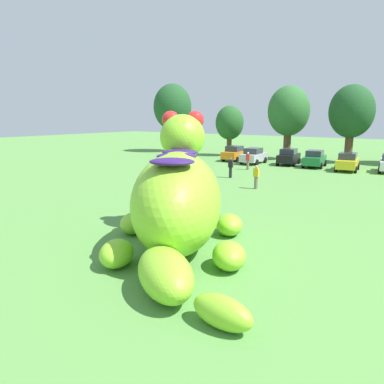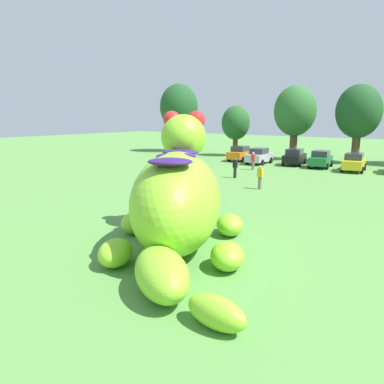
% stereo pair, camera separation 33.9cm
% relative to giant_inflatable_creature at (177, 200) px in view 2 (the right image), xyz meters
% --- Properties ---
extents(ground_plane, '(160.00, 160.00, 0.00)m').
position_rel_giant_inflatable_creature_xyz_m(ground_plane, '(-0.68, 0.94, -1.97)').
color(ground_plane, '#568E42').
extents(giant_inflatable_creature, '(8.98, 8.75, 5.39)m').
position_rel_giant_inflatable_creature_xyz_m(giant_inflatable_creature, '(0.00, 0.00, 0.00)').
color(giant_inflatable_creature, '#8CD12D').
rests_on(giant_inflatable_creature, ground).
extents(car_orange, '(2.19, 4.22, 1.72)m').
position_rel_giant_inflatable_creature_xyz_m(car_orange, '(-12.52, 27.21, -1.11)').
color(car_orange, orange).
rests_on(car_orange, ground).
extents(car_silver, '(2.17, 4.21, 1.72)m').
position_rel_giant_inflatable_creature_xyz_m(car_silver, '(-9.51, 25.98, -1.11)').
color(car_silver, '#B7BABF').
rests_on(car_silver, ground).
extents(car_black, '(2.39, 4.31, 1.72)m').
position_rel_giant_inflatable_creature_xyz_m(car_black, '(-6.07, 27.36, -1.11)').
color(car_black, black).
rests_on(car_black, ground).
extents(car_green, '(2.33, 4.28, 1.72)m').
position_rel_giant_inflatable_creature_xyz_m(car_green, '(-3.19, 27.06, -1.11)').
color(car_green, '#1E7238').
rests_on(car_green, ground).
extents(car_yellow, '(2.34, 4.29, 1.72)m').
position_rel_giant_inflatable_creature_xyz_m(car_yellow, '(0.18, 26.27, -1.11)').
color(car_yellow, yellow).
rests_on(car_yellow, ground).
extents(tree_far_left, '(5.42, 5.42, 9.61)m').
position_rel_giant_inflatable_creature_xyz_m(tree_far_left, '(-25.44, 31.99, 4.32)').
color(tree_far_left, brown).
rests_on(tree_far_left, ground).
extents(tree_left, '(3.62, 3.62, 6.42)m').
position_rel_giant_inflatable_creature_xyz_m(tree_left, '(-15.86, 31.69, 2.23)').
color(tree_left, brown).
rests_on(tree_left, ground).
extents(tree_mid_left, '(4.85, 4.85, 8.61)m').
position_rel_giant_inflatable_creature_xyz_m(tree_mid_left, '(-8.17, 32.12, 3.66)').
color(tree_mid_left, brown).
rests_on(tree_mid_left, ground).
extents(tree_centre_left, '(4.78, 4.78, 8.48)m').
position_rel_giant_inflatable_creature_xyz_m(tree_centre_left, '(-1.32, 32.81, 3.58)').
color(tree_centre_left, brown).
rests_on(tree_centre_left, ground).
extents(spectator_near_inflatable, '(0.38, 0.26, 1.71)m').
position_rel_giant_inflatable_creature_xyz_m(spectator_near_inflatable, '(-2.95, 13.06, -1.12)').
color(spectator_near_inflatable, '#726656').
rests_on(spectator_near_inflatable, ground).
extents(spectator_mid_field, '(0.38, 0.26, 1.71)m').
position_rel_giant_inflatable_creature_xyz_m(spectator_mid_field, '(-7.89, 21.45, -1.12)').
color(spectator_mid_field, '#726656').
rests_on(spectator_mid_field, ground).
extents(spectator_wandering, '(0.38, 0.26, 1.71)m').
position_rel_giant_inflatable_creature_xyz_m(spectator_wandering, '(-6.86, 16.26, -1.12)').
color(spectator_wandering, black).
rests_on(spectator_wandering, ground).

